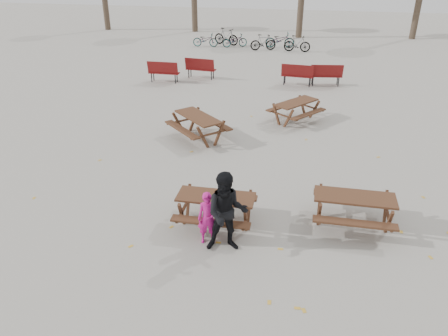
% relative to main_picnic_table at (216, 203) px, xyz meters
% --- Properties ---
extents(ground, '(80.00, 80.00, 0.00)m').
position_rel_main_picnic_table_xyz_m(ground, '(0.00, 0.00, -0.59)').
color(ground, gray).
rests_on(ground, ground).
extents(main_picnic_table, '(1.80, 1.45, 0.78)m').
position_rel_main_picnic_table_xyz_m(main_picnic_table, '(0.00, 0.00, 0.00)').
color(main_picnic_table, '#3D2016').
rests_on(main_picnic_table, ground).
extents(food_tray, '(0.18, 0.11, 0.03)m').
position_rel_main_picnic_table_xyz_m(food_tray, '(0.28, -0.17, 0.21)').
color(food_tray, white).
rests_on(food_tray, main_picnic_table).
extents(bread_roll, '(0.14, 0.06, 0.05)m').
position_rel_main_picnic_table_xyz_m(bread_roll, '(0.28, -0.17, 0.25)').
color(bread_roll, tan).
rests_on(bread_roll, food_tray).
extents(soda_bottle, '(0.07, 0.07, 0.17)m').
position_rel_main_picnic_table_xyz_m(soda_bottle, '(0.16, -0.13, 0.26)').
color(soda_bottle, silver).
rests_on(soda_bottle, main_picnic_table).
extents(child, '(0.50, 0.38, 1.24)m').
position_rel_main_picnic_table_xyz_m(child, '(-0.03, -0.72, 0.04)').
color(child, '#BA1777').
rests_on(child, ground).
extents(adult, '(1.02, 0.87, 1.85)m').
position_rel_main_picnic_table_xyz_m(adult, '(0.42, -0.88, 0.34)').
color(adult, black).
rests_on(adult, ground).
extents(picnic_table_east, '(1.86, 1.51, 0.80)m').
position_rel_main_picnic_table_xyz_m(picnic_table_east, '(3.16, 0.56, -0.19)').
color(picnic_table_east, '#3D2016').
rests_on(picnic_table_east, ground).
extents(picnic_table_north, '(2.46, 2.45, 0.83)m').
position_rel_main_picnic_table_xyz_m(picnic_table_north, '(-1.65, 4.95, -0.17)').
color(picnic_table_north, '#3D2016').
rests_on(picnic_table_north, ground).
extents(picnic_table_far, '(2.23, 2.29, 0.77)m').
position_rel_main_picnic_table_xyz_m(picnic_table_far, '(1.54, 7.29, -0.20)').
color(picnic_table_far, '#3D2016').
rests_on(picnic_table_far, ground).
extents(park_bench_row, '(9.28, 1.57, 1.03)m').
position_rel_main_picnic_table_xyz_m(park_bench_row, '(-1.06, 12.12, -0.07)').
color(park_bench_row, maroon).
rests_on(park_bench_row, ground).
extents(bicycle_row, '(7.64, 2.26, 1.09)m').
position_rel_main_picnic_table_xyz_m(bicycle_row, '(-1.92, 20.26, -0.10)').
color(bicycle_row, black).
rests_on(bicycle_row, ground).
extents(fallen_leaves, '(11.00, 11.00, 0.01)m').
position_rel_main_picnic_table_xyz_m(fallen_leaves, '(0.50, 2.50, -0.58)').
color(fallen_leaves, gold).
rests_on(fallen_leaves, ground).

